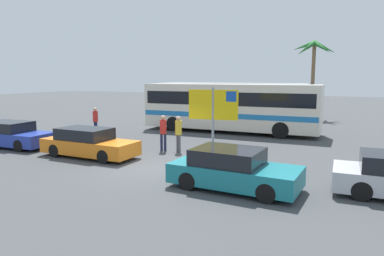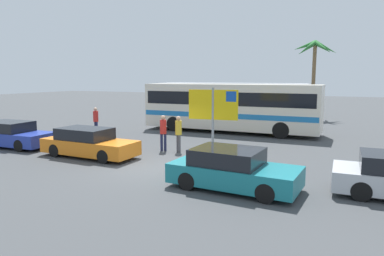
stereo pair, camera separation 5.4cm
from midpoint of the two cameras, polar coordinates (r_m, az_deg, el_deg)
The scene contains 11 objects.
ground at distance 14.49m, azimuth -6.45°, elevation -6.40°, with size 120.00×120.00×0.00m, color #424447.
bus_front_coach at distance 23.48m, azimuth 6.01°, elevation 3.65°, with size 11.51×2.53×3.17m.
bus_rear_coach at distance 27.44m, azimuth 6.04°, elevation 4.31°, with size 11.51×2.53×3.17m.
ferry_sign at distance 15.40m, azimuth 3.49°, elevation 3.30°, with size 2.19×0.29×3.20m.
car_orange at distance 16.93m, azimuth -16.43°, elevation -2.35°, with size 4.62×1.80×1.32m.
car_blue at distance 20.88m, azimuth -27.25°, elevation -0.97°, with size 4.58×1.94×1.32m.
car_teal at distance 11.75m, azimuth 6.48°, elevation -6.67°, with size 4.29×2.12×1.32m.
pedestrian_near_sign at distance 17.19m, azimuth -2.29°, elevation -0.46°, with size 0.32×0.32×1.77m.
pedestrian_by_bus at distance 17.50m, azimuth -4.75°, elevation -0.31°, with size 0.32×0.32×1.78m.
pedestrian_crossing_lot at distance 23.15m, azimuth -15.36°, elevation 1.45°, with size 0.32×0.32×1.74m.
palm_tree_seaside at distance 33.30m, azimuth 19.02°, elevation 11.19°, with size 3.69×3.79×6.80m.
Camera 1 is at (7.17, -12.05, 3.65)m, focal length 33.12 mm.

